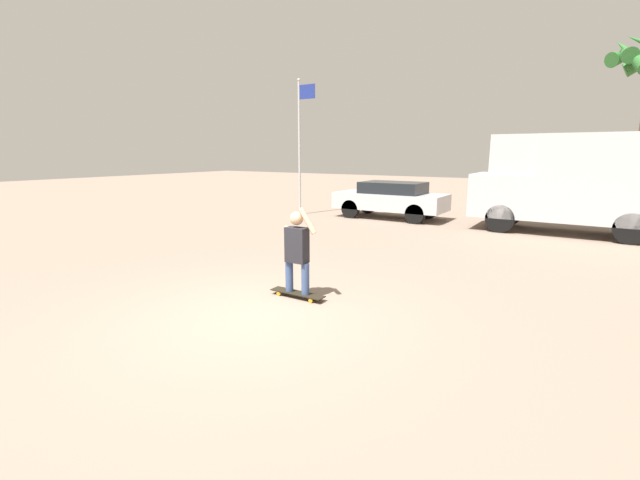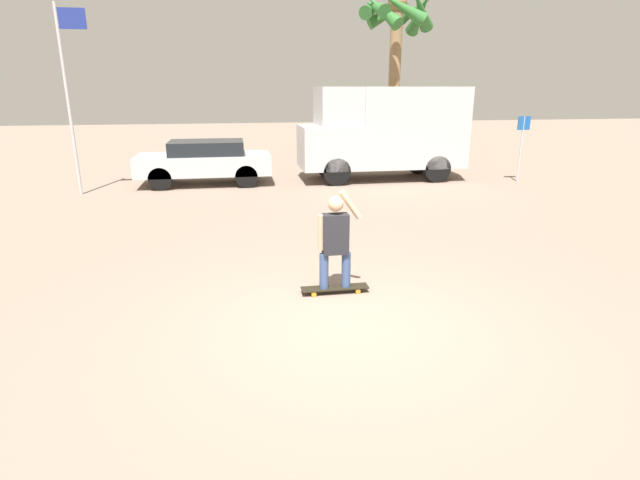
{
  "view_description": "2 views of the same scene",
  "coord_description": "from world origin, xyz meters",
  "px_view_note": "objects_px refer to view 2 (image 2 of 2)",
  "views": [
    {
      "loc": [
        4.27,
        -4.76,
        2.54
      ],
      "look_at": [
        0.02,
        1.9,
        0.92
      ],
      "focal_mm": 24.0,
      "sensor_mm": 36.0,
      "label": 1
    },
    {
      "loc": [
        -1.43,
        -5.94,
        3.09
      ],
      "look_at": [
        -0.05,
        2.08,
        0.58
      ],
      "focal_mm": 28.0,
      "sensor_mm": 36.0,
      "label": 2
    }
  ],
  "objects_px": {
    "palm_tree_near_van": "(396,26)",
    "flagpole": "(68,87)",
    "camper_van": "(385,130)",
    "street_sign": "(522,140)",
    "person_skateboarder": "(335,237)",
    "parked_car_silver": "(205,161)",
    "skateboard": "(335,288)"
  },
  "relations": [
    {
      "from": "palm_tree_near_van",
      "to": "flagpole",
      "type": "xyz_separation_m",
      "value": [
        -11.7,
        -6.63,
        -2.54
      ]
    },
    {
      "from": "camper_van",
      "to": "street_sign",
      "type": "bearing_deg",
      "value": -16.05
    },
    {
      "from": "palm_tree_near_van",
      "to": "street_sign",
      "type": "distance_m",
      "value": 8.4
    },
    {
      "from": "person_skateboarder",
      "to": "camper_van",
      "type": "distance_m",
      "value": 10.32
    },
    {
      "from": "camper_van",
      "to": "flagpole",
      "type": "distance_m",
      "value": 9.79
    },
    {
      "from": "parked_car_silver",
      "to": "palm_tree_near_van",
      "type": "xyz_separation_m",
      "value": [
        8.13,
        5.63,
        4.83
      ]
    },
    {
      "from": "flagpole",
      "to": "palm_tree_near_van",
      "type": "bearing_deg",
      "value": 29.52
    },
    {
      "from": "person_skateboarder",
      "to": "flagpole",
      "type": "relative_size",
      "value": 0.28
    },
    {
      "from": "person_skateboarder",
      "to": "camper_van",
      "type": "height_order",
      "value": "camper_van"
    },
    {
      "from": "skateboard",
      "to": "street_sign",
      "type": "height_order",
      "value": "street_sign"
    },
    {
      "from": "skateboard",
      "to": "person_skateboarder",
      "type": "xyz_separation_m",
      "value": [
        -0.0,
        0.0,
        0.83
      ]
    },
    {
      "from": "person_skateboarder",
      "to": "flagpole",
      "type": "distance_m",
      "value": 10.72
    },
    {
      "from": "street_sign",
      "to": "parked_car_silver",
      "type": "bearing_deg",
      "value": 173.05
    },
    {
      "from": "skateboard",
      "to": "flagpole",
      "type": "height_order",
      "value": "flagpole"
    },
    {
      "from": "person_skateboarder",
      "to": "palm_tree_near_van",
      "type": "xyz_separation_m",
      "value": [
        5.73,
        15.26,
        4.7
      ]
    },
    {
      "from": "camper_van",
      "to": "palm_tree_near_van",
      "type": "bearing_deg",
      "value": 69.91
    },
    {
      "from": "camper_van",
      "to": "flagpole",
      "type": "bearing_deg",
      "value": -174.18
    },
    {
      "from": "camper_van",
      "to": "street_sign",
      "type": "xyz_separation_m",
      "value": [
        4.36,
        -1.25,
        -0.28
      ]
    },
    {
      "from": "person_skateboarder",
      "to": "palm_tree_near_van",
      "type": "distance_m",
      "value": 16.97
    },
    {
      "from": "person_skateboarder",
      "to": "parked_car_silver",
      "type": "relative_size",
      "value": 0.36
    },
    {
      "from": "skateboard",
      "to": "parked_car_silver",
      "type": "distance_m",
      "value": 9.95
    },
    {
      "from": "parked_car_silver",
      "to": "palm_tree_near_van",
      "type": "height_order",
      "value": "palm_tree_near_van"
    },
    {
      "from": "camper_van",
      "to": "parked_car_silver",
      "type": "height_order",
      "value": "camper_van"
    },
    {
      "from": "camper_van",
      "to": "palm_tree_near_van",
      "type": "xyz_separation_m",
      "value": [
        2.06,
        5.64,
        3.92
      ]
    },
    {
      "from": "parked_car_silver",
      "to": "camper_van",
      "type": "bearing_deg",
      "value": -0.16
    },
    {
      "from": "skateboard",
      "to": "flagpole",
      "type": "bearing_deg",
      "value": 124.66
    },
    {
      "from": "palm_tree_near_van",
      "to": "camper_van",
      "type": "bearing_deg",
      "value": -110.09
    },
    {
      "from": "person_skateboarder",
      "to": "street_sign",
      "type": "bearing_deg",
      "value": 46.2
    },
    {
      "from": "camper_van",
      "to": "palm_tree_near_van",
      "type": "relative_size",
      "value": 0.79
    },
    {
      "from": "palm_tree_near_van",
      "to": "street_sign",
      "type": "height_order",
      "value": "palm_tree_near_van"
    },
    {
      "from": "palm_tree_near_van",
      "to": "street_sign",
      "type": "relative_size",
      "value": 3.24
    },
    {
      "from": "person_skateboarder",
      "to": "street_sign",
      "type": "xyz_separation_m",
      "value": [
        8.02,
        8.37,
        0.49
      ]
    }
  ]
}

